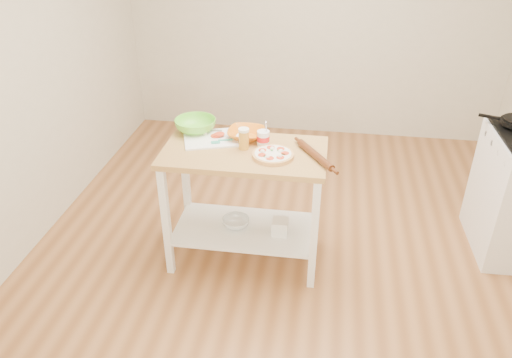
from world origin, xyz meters
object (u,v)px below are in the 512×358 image
at_px(cutting_board, 213,138).
at_px(spatula, 221,141).
at_px(pizza, 273,154).
at_px(yogurt_tub, 263,138).
at_px(rolling_pin, 315,155).
at_px(green_bowl, 196,125).
at_px(orange_bowl, 246,134).
at_px(knife, 198,130).
at_px(beer_pint, 244,139).
at_px(prep_island, 245,183).
at_px(shelf_bin, 280,227).
at_px(shelf_glass_bowl, 236,222).

distance_m(cutting_board, spatula, 0.09).
relative_size(pizza, yogurt_tub, 1.48).
bearing_deg(rolling_pin, pizza, -176.07).
relative_size(spatula, green_bowl, 0.48).
xyz_separation_m(spatula, rolling_pin, (0.66, -0.13, 0.01)).
xyz_separation_m(cutting_board, rolling_pin, (0.73, -0.18, 0.02)).
bearing_deg(orange_bowl, cutting_board, -166.59).
bearing_deg(knife, green_bowl, 133.42).
bearing_deg(orange_bowl, spatula, -145.44).
bearing_deg(yogurt_tub, green_bowl, 163.74).
distance_m(orange_bowl, beer_pint, 0.17).
height_order(green_bowl, beer_pint, beer_pint).
relative_size(beer_pint, yogurt_tub, 0.78).
xyz_separation_m(prep_island, cutting_board, (-0.25, 0.14, 0.26)).
bearing_deg(spatula, green_bowl, 126.45).
height_order(prep_island, pizza, pizza).
height_order(beer_pint, yogurt_tub, yogurt_tub).
height_order(cutting_board, spatula, cutting_board).
bearing_deg(shelf_bin, spatula, 165.62).
bearing_deg(cutting_board, pizza, -42.53).
bearing_deg(knife, shelf_bin, -27.11).
bearing_deg(shelf_glass_bowl, green_bowl, 144.47).
xyz_separation_m(pizza, shelf_bin, (0.06, 0.03, -0.60)).
bearing_deg(orange_bowl, knife, 174.29).
bearing_deg(cutting_board, shelf_glass_bowl, -53.69).
bearing_deg(yogurt_tub, rolling_pin, -21.20).
distance_m(cutting_board, shelf_glass_bowl, 0.65).
xyz_separation_m(beer_pint, shelf_bin, (0.27, -0.06, -0.66)).
height_order(pizza, green_bowl, green_bowl).
bearing_deg(orange_bowl, shelf_glass_bowl, -106.29).
distance_m(beer_pint, shelf_bin, 0.71).
bearing_deg(yogurt_tub, beer_pint, -150.25).
bearing_deg(shelf_glass_bowl, cutting_board, 145.01).
relative_size(pizza, shelf_glass_bowl, 1.38).
height_order(knife, beer_pint, beer_pint).
distance_m(prep_island, green_bowl, 0.56).
bearing_deg(shelf_bin, green_bowl, 157.21).
distance_m(knife, green_bowl, 0.04).
relative_size(green_bowl, rolling_pin, 0.73).
relative_size(shelf_glass_bowl, shelf_bin, 1.77).
xyz_separation_m(pizza, knife, (-0.58, 0.29, 0.00)).
xyz_separation_m(cutting_board, knife, (-0.13, 0.09, 0.01)).
height_order(orange_bowl, shelf_glass_bowl, orange_bowl).
distance_m(prep_island, beer_pint, 0.33).
height_order(knife, yogurt_tub, yogurt_tub).
relative_size(prep_island, green_bowl, 3.74).
height_order(pizza, shelf_bin, pizza).
height_order(spatula, yogurt_tub, yogurt_tub).
bearing_deg(spatula, cutting_board, 125.46).
bearing_deg(beer_pint, cutting_board, 155.60).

